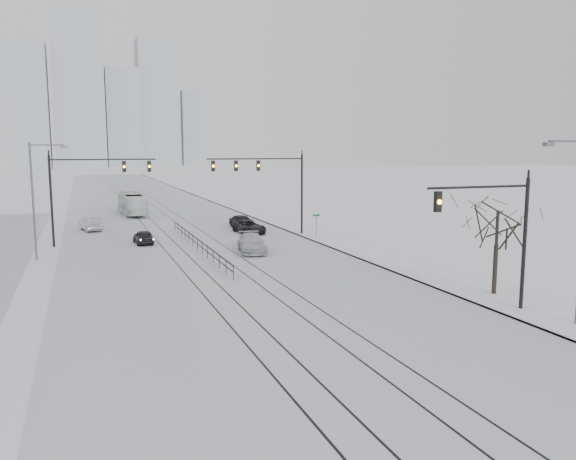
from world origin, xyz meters
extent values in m
plane|color=silver|center=(0.00, 0.00, 0.00)|extent=(500.00, 500.00, 0.00)
cube|color=silver|center=(0.00, 60.00, 0.01)|extent=(22.00, 260.00, 0.02)
cube|color=silver|center=(13.50, 60.00, 0.08)|extent=(5.00, 260.00, 0.16)
cube|color=gray|center=(11.05, 60.00, 0.06)|extent=(0.10, 260.00, 0.12)
cube|color=black|center=(-2.60, 40.00, 0.02)|extent=(0.10, 180.00, 0.01)
cube|color=black|center=(-1.20, 40.00, 0.02)|extent=(0.10, 180.00, 0.01)
cube|color=black|center=(1.20, 40.00, 0.02)|extent=(0.10, 180.00, 0.01)
cube|color=black|center=(2.60, 40.00, 0.02)|extent=(0.10, 180.00, 0.01)
cube|color=#A6ACB6|center=(-30.00, 260.00, 27.50)|extent=(18.00, 18.00, 55.00)
cube|color=#A6ACB6|center=(-8.00, 268.00, 36.00)|extent=(22.00, 22.00, 72.00)
cube|color=#A6ACB6|center=(12.00, 276.00, 24.00)|extent=(16.00, 16.00, 48.00)
cube|color=#A6ACB6|center=(30.00, 284.00, 32.00)|extent=(20.00, 20.00, 64.00)
cube|color=#A6ACB6|center=(50.00, 292.00, 20.00)|extent=(14.00, 14.00, 40.00)
cylinder|color=black|center=(12.40, 6.00, 3.50)|extent=(0.20, 0.20, 7.00)
cylinder|color=black|center=(9.40, 6.00, 6.60)|extent=(6.00, 0.12, 0.12)
cube|color=black|center=(7.00, 6.00, 5.95)|extent=(0.32, 0.24, 1.00)
sphere|color=orange|center=(7.00, 5.86, 5.95)|extent=(0.22, 0.22, 0.22)
cylinder|color=black|center=(11.50, 35.00, 4.00)|extent=(0.20, 0.20, 8.00)
cylinder|color=black|center=(6.75, 35.00, 7.60)|extent=(9.50, 0.12, 0.12)
cube|color=black|center=(2.60, 35.00, 6.95)|extent=(0.32, 0.24, 1.00)
sphere|color=orange|center=(2.60, 34.86, 6.95)|extent=(0.22, 0.22, 0.22)
cube|color=black|center=(4.80, 35.00, 6.95)|extent=(0.32, 0.24, 1.00)
sphere|color=orange|center=(4.80, 34.86, 6.95)|extent=(0.22, 0.22, 0.22)
cube|color=black|center=(7.00, 35.00, 6.95)|extent=(0.32, 0.24, 1.00)
sphere|color=orange|center=(7.00, 34.86, 6.95)|extent=(0.22, 0.22, 0.22)
cylinder|color=black|center=(-11.50, 36.00, 4.00)|extent=(0.20, 0.20, 8.00)
cylinder|color=black|center=(-7.00, 36.00, 7.60)|extent=(9.00, 0.12, 0.12)
cube|color=black|center=(-3.10, 36.00, 6.95)|extent=(0.32, 0.24, 1.00)
sphere|color=orange|center=(-3.10, 35.86, 6.95)|extent=(0.22, 0.22, 0.22)
cube|color=black|center=(-5.30, 36.00, 6.95)|extent=(0.32, 0.24, 1.00)
sphere|color=orange|center=(-5.30, 35.86, 6.95)|extent=(0.22, 0.22, 0.22)
cylinder|color=#595B60|center=(11.80, 3.00, 8.80)|extent=(2.40, 0.10, 0.10)
cube|color=#595B60|center=(10.60, 3.00, 8.65)|extent=(0.50, 0.25, 0.18)
cylinder|color=#595B60|center=(-12.50, 30.00, 4.50)|extent=(0.16, 0.16, 9.00)
cylinder|color=#595B60|center=(-11.30, 30.00, 8.80)|extent=(2.40, 0.10, 0.10)
cube|color=#595B60|center=(-10.10, 30.00, 8.65)|extent=(0.50, 0.25, 0.18)
cylinder|color=black|center=(13.20, 9.00, 1.50)|extent=(0.26, 0.26, 3.00)
cylinder|color=black|center=(13.20, 9.00, 3.75)|extent=(0.18, 0.18, 2.50)
cube|color=black|center=(0.00, 30.00, 0.95)|extent=(0.06, 24.00, 0.06)
cube|color=black|center=(0.00, 30.00, 0.55)|extent=(0.06, 24.00, 0.06)
cylinder|color=#595B60|center=(11.80, 32.00, 1.20)|extent=(0.06, 0.06, 2.40)
cube|color=#0C4C19|center=(11.80, 32.00, 2.30)|extent=(0.70, 0.04, 0.18)
imported|color=black|center=(-3.95, 34.86, 0.63)|extent=(1.68, 3.78, 1.26)
imported|color=#AFB1B7|center=(-8.28, 45.53, 0.75)|extent=(2.48, 4.76, 1.49)
imported|color=black|center=(6.88, 37.83, 0.66)|extent=(2.70, 4.98, 1.33)
imported|color=silver|center=(4.06, 27.45, 0.75)|extent=(2.93, 5.43, 1.50)
imported|color=black|center=(7.32, 42.08, 0.71)|extent=(2.35, 4.38, 1.42)
imported|color=white|center=(-2.87, 59.08, 1.44)|extent=(3.03, 10.47, 2.88)
camera|label=1|loc=(-8.99, -16.62, 8.38)|focal=35.00mm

